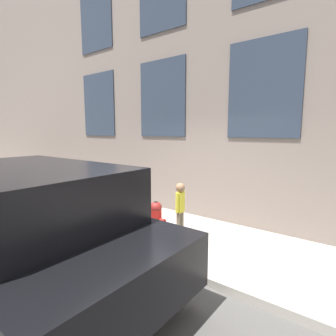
% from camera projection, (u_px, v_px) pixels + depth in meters
% --- Properties ---
extents(ground_plane, '(80.00, 80.00, 0.00)m').
position_uv_depth(ground_plane, '(137.00, 259.00, 4.38)').
color(ground_plane, '#514F4C').
extents(sidewalk, '(2.24, 60.00, 0.13)m').
position_uv_depth(sidewalk, '(176.00, 234.00, 5.25)').
color(sidewalk, '#A8A093').
rests_on(sidewalk, ground_plane).
extents(fire_hydrant, '(0.29, 0.41, 0.71)m').
position_uv_depth(fire_hydrant, '(156.00, 220.00, 4.85)').
color(fire_hydrant, red).
rests_on(fire_hydrant, sidewalk).
extents(person, '(0.26, 0.17, 1.06)m').
position_uv_depth(person, '(180.00, 205.00, 4.81)').
color(person, '#726651').
rests_on(person, sidewalk).
extents(parked_truck_black_near, '(2.05, 4.61, 1.66)m').
position_uv_depth(parked_truck_black_near, '(25.00, 218.00, 3.54)').
color(parked_truck_black_near, black).
rests_on(parked_truck_black_near, ground_plane).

